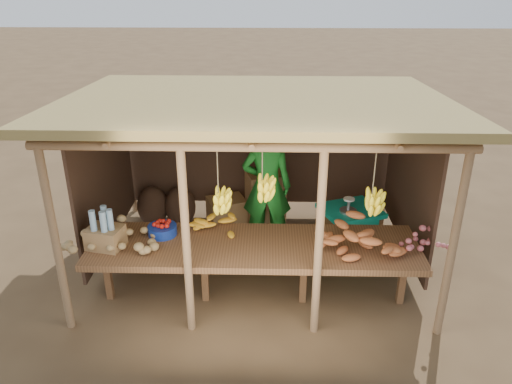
{
  "coord_description": "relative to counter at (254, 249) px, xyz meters",
  "views": [
    {
      "loc": [
        0.16,
        -6.07,
        3.78
      ],
      "look_at": [
        0.0,
        0.0,
        1.05
      ],
      "focal_mm": 35.0,
      "sensor_mm": 36.0,
      "label": 1
    }
  ],
  "objects": [
    {
      "name": "burlap_sacks",
      "position": [
        -1.49,
        2.15,
        -0.45
      ],
      "size": [
        0.95,
        0.5,
        0.67
      ],
      "color": "#442D1F",
      "rests_on": "ground"
    },
    {
      "name": "carton_stack",
      "position": [
        -0.08,
        1.96,
        -0.34
      ],
      "size": [
        1.28,
        0.59,
        0.9
      ],
      "color": "olive",
      "rests_on": "ground"
    },
    {
      "name": "onion_heap",
      "position": [
        1.9,
        -0.11,
        0.24
      ],
      "size": [
        0.79,
        0.55,
        0.35
      ],
      "primitive_type": null,
      "rotation": [
        0.0,
        0.0,
        0.17
      ],
      "color": "#C86167",
      "rests_on": "counter"
    },
    {
      "name": "tarp_crate",
      "position": [
        1.32,
        1.16,
        -0.36
      ],
      "size": [
        0.97,
        0.91,
        0.93
      ],
      "color": "brown",
      "rests_on": "ground"
    },
    {
      "name": "counter",
      "position": [
        0.0,
        0.0,
        0.0
      ],
      "size": [
        3.9,
        1.05,
        0.8
      ],
      "color": "brown",
      "rests_on": "ground"
    },
    {
      "name": "potato_heap",
      "position": [
        -1.69,
        -0.12,
        0.25
      ],
      "size": [
        1.22,
        0.92,
        0.37
      ],
      "primitive_type": null,
      "rotation": [
        0.0,
        0.0,
        -0.28
      ],
      "color": "#A08353",
      "rests_on": "counter"
    },
    {
      "name": "tomato_basin",
      "position": [
        -1.13,
        0.21,
        0.14
      ],
      "size": [
        0.35,
        0.35,
        0.18
      ],
      "rotation": [
        0.0,
        0.0,
        -0.11
      ],
      "color": "navy",
      "rests_on": "counter"
    },
    {
      "name": "vendor",
      "position": [
        0.14,
        1.33,
        0.22
      ],
      "size": [
        0.71,
        0.48,
        1.92
      ],
      "primitive_type": "imported",
      "rotation": [
        0.0,
        0.0,
        3.11
      ],
      "color": "#1A7622",
      "rests_on": "ground"
    },
    {
      "name": "sweet_potato_heap",
      "position": [
        1.18,
        -0.09,
        0.24
      ],
      "size": [
        1.24,
        1.0,
        0.36
      ],
      "primitive_type": null,
      "rotation": [
        0.0,
        0.0,
        0.39
      ],
      "color": "#BB6130",
      "rests_on": "counter"
    },
    {
      "name": "stall_structure",
      "position": [
        0.05,
        0.96,
        1.18
      ],
      "size": [
        4.7,
        3.5,
        2.43
      ],
      "color": "#8F6C4A",
      "rests_on": "ground"
    },
    {
      "name": "bottle_box",
      "position": [
        -1.73,
        -0.1,
        0.25
      ],
      "size": [
        0.45,
        0.39,
        0.5
      ],
      "color": "olive",
      "rests_on": "counter"
    },
    {
      "name": "ground",
      "position": [
        -0.0,
        0.95,
        -0.74
      ],
      "size": [
        60.0,
        60.0,
        0.0
      ],
      "primitive_type": "plane",
      "color": "brown",
      "rests_on": "ground"
    },
    {
      "name": "banana_pile",
      "position": [
        -0.45,
        0.37,
        0.24
      ],
      "size": [
        0.73,
        0.59,
        0.35
      ],
      "primitive_type": null,
      "rotation": [
        0.0,
        0.0,
        0.37
      ],
      "color": "yellow",
      "rests_on": "counter"
    }
  ]
}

